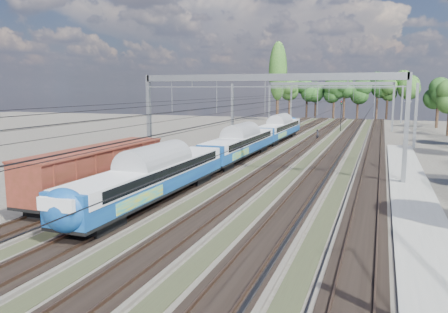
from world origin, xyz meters
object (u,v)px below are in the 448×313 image
(freight_boxcar, at_px, (98,169))
(signal_near, at_px, (341,112))
(signal_far, at_px, (408,119))
(emu_train, at_px, (240,140))
(worker, at_px, (318,135))

(freight_boxcar, xyz_separation_m, signal_near, (11.63, 56.90, 1.39))
(signal_near, relative_size, signal_far, 0.92)
(emu_train, height_order, signal_far, signal_far)
(freight_boxcar, height_order, worker, freight_boxcar)
(freight_boxcar, bearing_deg, emu_train, 76.46)
(worker, relative_size, signal_far, 0.27)
(signal_near, bearing_deg, worker, -111.19)
(signal_near, bearing_deg, emu_train, -114.12)
(freight_boxcar, bearing_deg, signal_far, 58.94)
(freight_boxcar, height_order, signal_near, signal_near)
(worker, relative_size, signal_near, 0.30)
(signal_near, bearing_deg, freight_boxcar, -115.10)
(signal_far, bearing_deg, freight_boxcar, -120.12)
(emu_train, xyz_separation_m, signal_far, (17.40, 17.67, 1.54))
(worker, xyz_separation_m, signal_near, (2.04, 15.24, 2.71))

